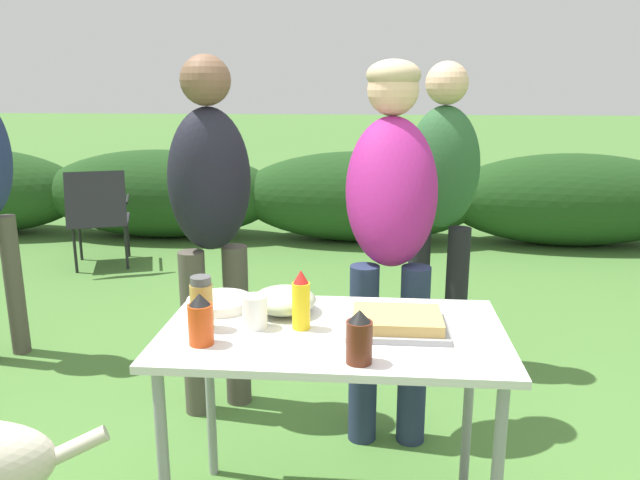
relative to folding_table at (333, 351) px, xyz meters
The scene contains 14 objects.
shrub_hedge 4.14m from the folding_table, 90.00° to the left, with size 14.40×0.90×0.88m.
folding_table is the anchor object (origin of this frame).
food_tray 0.23m from the folding_table, ahead, with size 0.32×0.24×0.06m.
plate_stack 0.45m from the folding_table, 157.94° to the left, with size 0.23×0.23×0.03m, color white.
mixing_bowl 0.26m from the folding_table, 142.12° to the left, with size 0.22×0.22×0.09m, color #ADBC99.
paper_cup_stack 0.28m from the folding_table, behind, with size 0.08×0.08×0.11m, color white.
hot_sauce_bottle 0.44m from the folding_table, 159.01° to the right, with size 0.08×0.08×0.16m.
bbq_sauce_bottle 0.30m from the folding_table, 69.62° to the right, with size 0.08×0.08×0.16m.
mustard_bottle 0.20m from the folding_table, behind, with size 0.06×0.06×0.20m.
spice_jar 0.45m from the folding_table, behind, with size 0.07×0.07×0.18m.
standing_person_with_beanie 0.79m from the folding_table, 74.04° to the left, with size 0.39×0.50×1.61m.
standing_person_in_navy_coat 1.48m from the folding_table, 70.74° to the left, with size 0.41×0.32×1.62m.
standing_person_in_dark_puffer 1.04m from the folding_table, 126.78° to the left, with size 0.46×0.43×1.63m.
camp_chair_green_behind_table 3.68m from the folding_table, 125.43° to the left, with size 0.64×0.71×0.83m.
Camera 1 is at (0.12, -1.87, 1.51)m, focal length 35.00 mm.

